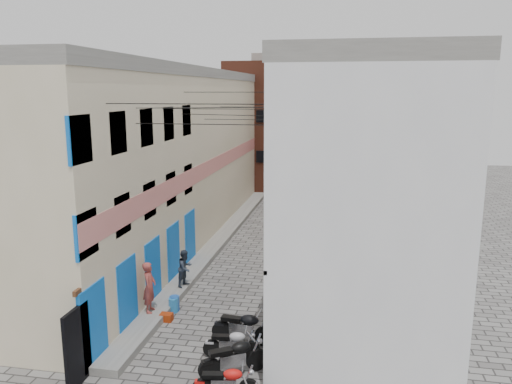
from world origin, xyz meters
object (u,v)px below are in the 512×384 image
Objects in this scene: motorcycle_f at (231,342)px; motorcycle_d at (226,381)px; person_b at (185,268)px; red_crate at (166,317)px; motorcycle_e at (234,356)px; water_jug_near at (173,305)px; motorcycle_g at (243,325)px; water_jug_far at (175,303)px; person_a at (149,287)px.

motorcycle_d is at bearing 3.23° from motorcycle_f.
person_b is (-2.95, 4.54, 0.49)m from motorcycle_f.
motorcycle_f reaches higher than red_crate.
red_crate is at bearing -156.98° from person_b.
motorcycle_f is 3.42m from red_crate.
motorcycle_e is 1.39× the size of person_b.
red_crate is at bearing -90.00° from water_jug_near.
motorcycle_e reaches higher than motorcycle_f.
motorcycle_e is 1.84m from motorcycle_g.
water_jug_far reaches higher than red_crate.
person_b is at bearing -163.17° from motorcycle_d.
motorcycle_g is (-0.13, 1.84, 0.00)m from motorcycle_e.
red_crate is (0.63, -0.12, -1.02)m from person_a.
motorcycle_f is at bearing 179.54° from motorcycle_d.
red_crate is (0.00, -0.73, -0.13)m from water_jug_near.
water_jug_near is 0.74m from red_crate.
motorcycle_e is 3.74× the size of water_jug_far.
water_jug_near is (-2.95, 1.74, -0.33)m from motorcycle_g.
person_a is at bearing -147.16° from motorcycle_d.
water_jug_far is 0.87m from red_crate.
motorcycle_g is 3.93× the size of water_jug_near.
person_b reaches higher than motorcycle_d.
person_a is at bearing -102.98° from motorcycle_g.
motorcycle_g is at bearing 152.15° from motorcycle_e.
person_a is at bearing -171.10° from person_b.
water_jug_far is (-3.12, 4.82, -0.24)m from motorcycle_d.
person_a is 4.21× the size of red_crate.
motorcycle_d is 5.74m from water_jug_far.
motorcycle_e is at bearing 8.58° from motorcycle_g.
water_jug_far reaches higher than water_jug_near.
motorcycle_d is 0.86× the size of motorcycle_g.
motorcycle_f is at bearing 165.60° from motorcycle_e.
person_b is at bearing 178.86° from motorcycle_e.
motorcycle_e is 4.73m from water_jug_near.
water_jug_far is (0.16, -1.75, -0.71)m from person_b.
water_jug_near is (0.63, 0.61, -0.89)m from person_a.
person_a is 3.29× the size of water_jug_far.
motorcycle_g is 3.75× the size of water_jug_far.
person_a is 3.44× the size of water_jug_near.
water_jug_near reaches higher than red_crate.
motorcycle_f is (-0.33, 2.02, -0.01)m from motorcycle_d.
motorcycle_e is at bearing -129.82° from person_b.
motorcycle_g reaches higher than water_jug_near.
person_b is 2.75m from red_crate.
motorcycle_g reaches higher than red_crate.
person_a reaches higher than water_jug_near.
red_crate is (0.16, -2.61, -0.85)m from person_b.
motorcycle_e is 4.83m from water_jug_far.
motorcycle_e is at bearing 11.38° from motorcycle_f.
person_b is (-3.23, 5.46, 0.39)m from motorcycle_e.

